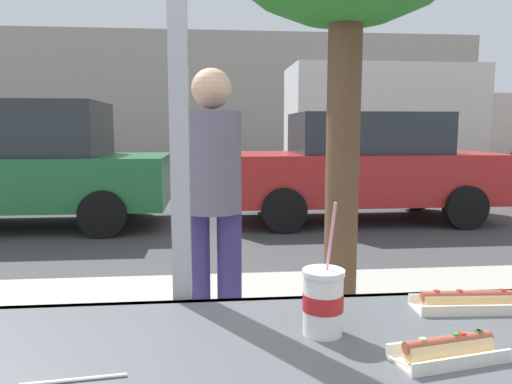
% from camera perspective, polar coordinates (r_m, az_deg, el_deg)
% --- Properties ---
extents(ground_plane, '(60.00, 60.00, 0.00)m').
position_cam_1_polar(ground_plane, '(9.37, -5.96, -1.52)').
color(ground_plane, '#424244').
extents(sidewalk_strip, '(16.00, 2.80, 0.15)m').
position_cam_1_polar(sidewalk_strip, '(3.17, -6.77, -18.34)').
color(sidewalk_strip, '#B2ADA3').
rests_on(sidewalk_strip, ground).
extents(building_facade_far, '(28.00, 1.20, 6.25)m').
position_cam_1_polar(building_facade_far, '(25.02, -5.82, 11.23)').
color(building_facade_far, '#A89E8E').
rests_on(building_facade_far, ground).
extents(soda_cup_left, '(0.10, 0.10, 0.31)m').
position_cam_1_polar(soda_cup_left, '(1.14, 7.93, -12.59)').
color(soda_cup_left, white).
rests_on(soda_cup_left, window_counter).
extents(hotdog_tray_near, '(0.28, 0.11, 0.05)m').
position_cam_1_polar(hotdog_tray_near, '(1.40, 23.56, -11.73)').
color(hotdog_tray_near, beige).
rests_on(hotdog_tray_near, window_counter).
extents(hotdog_tray_far, '(0.24, 0.13, 0.05)m').
position_cam_1_polar(hotdog_tray_far, '(1.11, 21.73, -16.82)').
color(hotdog_tray_far, silver).
rests_on(hotdog_tray_far, window_counter).
extents(loose_straw, '(0.19, 0.03, 0.01)m').
position_cam_1_polar(loose_straw, '(1.02, -20.66, -20.05)').
color(loose_straw, white).
rests_on(loose_straw, window_counter).
extents(parked_car_green, '(4.19, 2.01, 1.85)m').
position_cam_1_polar(parked_car_green, '(7.95, -25.49, 2.89)').
color(parked_car_green, '#236B38').
rests_on(parked_car_green, ground).
extents(parked_car_red, '(4.31, 1.88, 1.70)m').
position_cam_1_polar(parked_car_red, '(7.85, 12.26, 3.00)').
color(parked_car_red, red).
rests_on(parked_car_red, ground).
extents(box_truck, '(6.65, 2.44, 3.08)m').
position_cam_1_polar(box_truck, '(13.68, 17.32, 7.98)').
color(box_truck, silver).
rests_on(box_truck, ground).
extents(pedestrian, '(0.32, 0.32, 1.63)m').
position_cam_1_polar(pedestrian, '(2.70, -5.13, -0.41)').
color(pedestrian, navy).
rests_on(pedestrian, sidewalk_strip).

